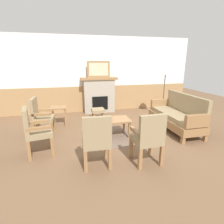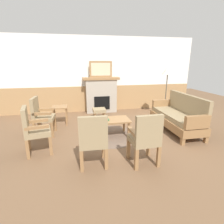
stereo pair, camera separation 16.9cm
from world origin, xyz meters
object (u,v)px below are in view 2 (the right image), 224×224
at_px(couch, 178,116).
at_px(book_on_table, 105,120).
at_px(floor_lamp_by_couch, 168,74).
at_px(side_table, 60,110).
at_px(fireplace, 101,95).
at_px(footstool, 99,111).
at_px(coffee_table, 110,121).
at_px(armchair_by_window_left, 34,128).
at_px(armchair_front_left, 145,137).
at_px(armchair_near_fireplace, 41,115).
at_px(framed_picture, 101,69).
at_px(armchair_front_center, 93,139).

xyz_separation_m(couch, book_on_table, (-2.00, -0.04, 0.06)).
bearing_deg(floor_lamp_by_couch, side_table, -179.59).
relative_size(fireplace, footstool, 3.25).
distance_m(coffee_table, book_on_table, 0.16).
xyz_separation_m(couch, armchair_by_window_left, (-3.53, -0.55, 0.14)).
xyz_separation_m(armchair_front_left, floor_lamp_by_couch, (1.73, 2.58, 0.91)).
bearing_deg(armchair_front_left, floor_lamp_by_couch, 56.11).
bearing_deg(fireplace, side_table, -141.81).
bearing_deg(armchair_near_fireplace, book_on_table, -16.49).
distance_m(couch, book_on_table, 2.01).
height_order(side_table, floor_lamp_by_couch, floor_lamp_by_couch).
distance_m(fireplace, framed_picture, 0.91).
distance_m(couch, armchair_front_center, 2.73).
xyz_separation_m(armchair_near_fireplace, armchair_by_window_left, (0.02, -0.97, 0.00)).
bearing_deg(side_table, footstool, 9.96).
height_order(footstool, floor_lamp_by_couch, floor_lamp_by_couch).
height_order(coffee_table, armchair_front_left, armchair_front_left).
bearing_deg(floor_lamp_by_couch, coffee_table, -150.55).
bearing_deg(fireplace, armchair_front_left, -85.83).
bearing_deg(armchair_front_center, coffee_table, 66.64).
relative_size(couch, armchair_by_window_left, 1.84).
bearing_deg(book_on_table, framed_picture, 83.97).
xyz_separation_m(framed_picture, couch, (1.76, -2.26, -1.16)).
xyz_separation_m(armchair_near_fireplace, floor_lamp_by_couch, (3.79, 0.77, 0.91)).
relative_size(armchair_front_center, floor_lamp_by_couch, 0.58).
bearing_deg(couch, coffee_table, -179.89).
xyz_separation_m(coffee_table, book_on_table, (-0.14, -0.04, 0.07)).
bearing_deg(framed_picture, armchair_front_center, -100.40).
distance_m(footstool, armchair_front_left, 2.82).
relative_size(footstool, armchair_front_left, 0.41).
xyz_separation_m(couch, side_table, (-3.16, 1.16, 0.04)).
bearing_deg(couch, fireplace, 127.97).
height_order(couch, coffee_table, couch).
bearing_deg(side_table, book_on_table, -46.15).
bearing_deg(framed_picture, armchair_front_left, -85.83).
relative_size(fireplace, couch, 0.72).
distance_m(fireplace, footstool, 0.98).
distance_m(armchair_front_left, armchair_front_center, 0.92).
distance_m(framed_picture, armchair_front_center, 3.73).
distance_m(couch, armchair_front_left, 2.05).
bearing_deg(fireplace, armchair_front_center, -100.40).
height_order(couch, armchair_by_window_left, same).
xyz_separation_m(coffee_table, floor_lamp_by_couch, (2.10, 1.19, 1.06)).
distance_m(side_table, floor_lamp_by_couch, 3.55).
xyz_separation_m(framed_picture, coffee_table, (-0.10, -2.26, -1.17)).
xyz_separation_m(coffee_table, armchair_by_window_left, (-1.67, -0.55, 0.15)).
bearing_deg(book_on_table, footstool, 88.10).
height_order(armchair_by_window_left, floor_lamp_by_couch, floor_lamp_by_couch).
distance_m(coffee_table, armchair_front_center, 1.39).
bearing_deg(footstool, framed_picture, 77.54).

